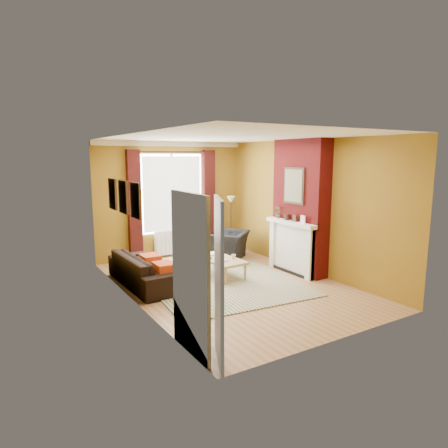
{
  "coord_description": "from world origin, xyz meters",
  "views": [
    {
      "loc": [
        -3.95,
        -6.28,
        2.45
      ],
      "look_at": [
        0.0,
        0.25,
        1.15
      ],
      "focal_mm": 32.0,
      "sensor_mm": 36.0,
      "label": 1
    }
  ],
  "objects": [
    {
      "name": "ground",
      "position": [
        0.0,
        0.0,
        0.0
      ],
      "size": [
        5.5,
        5.5,
        0.0
      ],
      "primitive_type": "plane",
      "color": "#966B44",
      "rests_on": "ground"
    },
    {
      "name": "room_walls",
      "position": [
        0.64,
        0.28,
        1.39
      ],
      "size": [
        3.82,
        5.54,
        2.83
      ],
      "color": "olive",
      "rests_on": "ground"
    },
    {
      "name": "striped_rug",
      "position": [
        -0.08,
        0.54,
        0.01
      ],
      "size": [
        3.05,
        4.01,
        0.02
      ],
      "rotation": [
        0.0,
        0.0,
        -0.09
      ],
      "color": "#355C91",
      "rests_on": "ground"
    },
    {
      "name": "sofa",
      "position": [
        -1.42,
        0.84,
        0.3
      ],
      "size": [
        0.86,
        2.07,
        0.6
      ],
      "primitive_type": "imported",
      "rotation": [
        0.0,
        0.0,
        1.6
      ],
      "color": "black",
      "rests_on": "ground"
    },
    {
      "name": "armchair",
      "position": [
        0.96,
        1.68,
        0.33
      ],
      "size": [
        1.36,
        1.35,
        0.67
      ],
      "primitive_type": "imported",
      "rotation": [
        0.0,
        0.0,
        3.86
      ],
      "color": "black",
      "rests_on": "ground"
    },
    {
      "name": "coffee_table",
      "position": [
        0.08,
        0.53,
        0.35
      ],
      "size": [
        0.67,
        1.22,
        0.39
      ],
      "rotation": [
        0.0,
        0.0,
        0.07
      ],
      "color": "tan",
      "rests_on": "ground"
    },
    {
      "name": "wicker_stool",
      "position": [
        0.39,
        2.33,
        0.2
      ],
      "size": [
        0.33,
        0.33,
        0.39
      ],
      "rotation": [
        0.0,
        0.0,
        0.06
      ],
      "color": "olive",
      "rests_on": "ground"
    },
    {
      "name": "floor_lamp",
      "position": [
        1.34,
        2.13,
        1.15
      ],
      "size": [
        0.28,
        0.28,
        1.46
      ],
      "rotation": [
        0.0,
        0.0,
        0.37
      ],
      "color": "black",
      "rests_on": "ground"
    },
    {
      "name": "book_a",
      "position": [
        -0.08,
        0.32,
        0.4
      ],
      "size": [
        0.25,
        0.28,
        0.02
      ],
      "primitive_type": "imported",
      "rotation": [
        0.0,
        0.0,
        0.37
      ],
      "color": "#999999",
      "rests_on": "coffee_table"
    },
    {
      "name": "book_b",
      "position": [
        0.0,
        0.95,
        0.4
      ],
      "size": [
        0.25,
        0.29,
        0.02
      ],
      "primitive_type": "imported",
      "rotation": [
        0.0,
        0.0,
        -0.29
      ],
      "color": "#999999",
      "rests_on": "coffee_table"
    },
    {
      "name": "mug",
      "position": [
        0.28,
        0.34,
        0.44
      ],
      "size": [
        0.11,
        0.11,
        0.09
      ],
      "primitive_type": "imported",
      "rotation": [
        0.0,
        0.0,
        -0.17
      ],
      "color": "#999999",
      "rests_on": "coffee_table"
    },
    {
      "name": "tv_remote",
      "position": [
        -0.1,
        0.64,
        0.4
      ],
      "size": [
        0.09,
        0.17,
        0.02
      ],
      "rotation": [
        0.0,
        0.0,
        -0.26
      ],
      "color": "#27272A",
      "rests_on": "coffee_table"
    }
  ]
}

